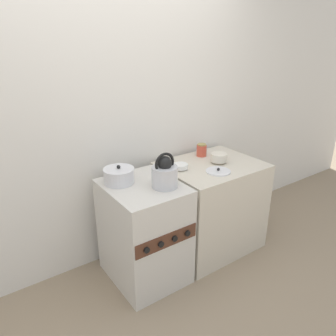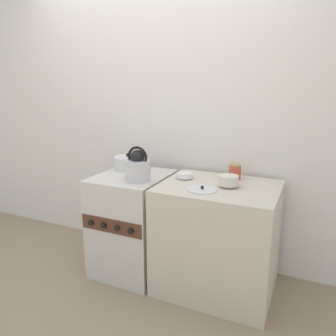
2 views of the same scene
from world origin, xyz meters
The scene contains 10 objects.
ground_plane centered at (0.00, 0.00, 0.00)m, with size 12.00×12.00×0.00m, color gray.
wall_back centered at (0.00, 0.75, 1.25)m, with size 7.00×0.06×2.50m.
stove centered at (0.00, 0.31, 0.41)m, with size 0.54×0.65×0.82m.
counter centered at (0.72, 0.34, 0.41)m, with size 0.84×0.68×0.82m.
kettle centered at (0.12, 0.20, 0.92)m, with size 0.24×0.19×0.26m.
cooking_pot centered at (-0.12, 0.45, 0.88)m, with size 0.23×0.23×0.14m.
enamel_bowl centered at (0.78, 0.33, 0.87)m, with size 0.14×0.14×0.08m.
small_ceramic_bowl centered at (0.42, 0.40, 0.85)m, with size 0.12×0.12×0.05m.
storage_jar centered at (0.78, 0.55, 0.88)m, with size 0.09×0.09×0.12m.
loose_pot_lid centered at (0.64, 0.18, 0.83)m, with size 0.20×0.20×0.03m.
Camera 1 is at (-1.11, -1.60, 1.86)m, focal length 35.00 mm.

